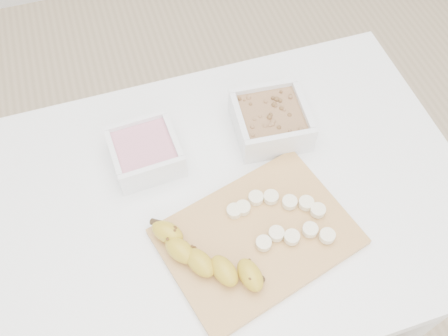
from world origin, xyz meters
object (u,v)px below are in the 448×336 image
object	(u,v)px
table	(228,217)
bowl_granola	(271,120)
cutting_board	(258,237)
banana	(208,258)
bowl_yogurt	(145,152)

from	to	relation	value
table	bowl_granola	world-z (taller)	bowl_granola
bowl_granola	cutting_board	bearing A→B (deg)	-115.71
table	cutting_board	world-z (taller)	cutting_board
cutting_board	banana	xyz separation A→B (m)	(-0.11, -0.02, 0.03)
bowl_granola	banana	world-z (taller)	bowl_granola
bowl_yogurt	banana	bearing A→B (deg)	-77.97
table	banana	size ratio (longest dim) A/B	4.36
table	cutting_board	xyz separation A→B (m)	(0.02, -0.11, 0.10)
bowl_yogurt	banana	distance (m)	0.27
table	bowl_yogurt	world-z (taller)	bowl_yogurt
table	banana	bearing A→B (deg)	-121.88
bowl_granola	cutting_board	size ratio (longest dim) A/B	0.47
bowl_yogurt	bowl_granola	world-z (taller)	bowl_granola
table	bowl_granola	size ratio (longest dim) A/B	5.99
banana	table	bearing A→B (deg)	26.08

